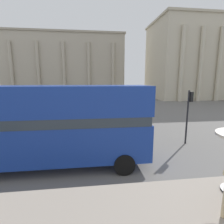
{
  "coord_description": "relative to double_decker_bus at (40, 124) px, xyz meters",
  "views": [
    {
      "loc": [
        -0.67,
        -2.05,
        4.52
      ],
      "look_at": [
        1.61,
        15.8,
        1.29
      ],
      "focal_mm": 28.0,
      "sensor_mm": 36.0,
      "label": 1
    }
  ],
  "objects": [
    {
      "name": "plaza_building_right",
      "position": [
        35.47,
        35.14,
        7.22
      ],
      "size": [
        33.62,
        15.73,
        19.21
      ],
      "color": "beige",
      "rests_on": "ground_plane"
    },
    {
      "name": "traffic_light_mid",
      "position": [
        2.45,
        8.49,
        0.05
      ],
      "size": [
        0.42,
        0.24,
        3.72
      ],
      "color": "black",
      "rests_on": "ground_plane"
    },
    {
      "name": "traffic_light_near",
      "position": [
        9.45,
        2.48,
        0.14
      ],
      "size": [
        0.42,
        0.24,
        3.86
      ],
      "color": "black",
      "rests_on": "ground_plane"
    },
    {
      "name": "traffic_light_far",
      "position": [
        0.34,
        17.38,
        0.17
      ],
      "size": [
        0.42,
        0.24,
        3.92
      ],
      "color": "black",
      "rests_on": "ground_plane"
    },
    {
      "name": "double_decker_bus",
      "position": [
        0.0,
        0.0,
        0.0
      ],
      "size": [
        11.02,
        2.66,
        4.28
      ],
      "rotation": [
        0.0,
        0.0,
        0.12
      ],
      "color": "black",
      "rests_on": "ground_plane"
    },
    {
      "name": "pedestrian_blue",
      "position": [
        1.48,
        10.78,
        -1.43
      ],
      "size": [
        0.32,
        0.32,
        1.66
      ],
      "rotation": [
        0.0,
        0.0,
        1.85
      ],
      "color": "#282B33",
      "rests_on": "ground_plane"
    },
    {
      "name": "pedestrian_red",
      "position": [
        -0.22,
        10.84,
        -1.37
      ],
      "size": [
        0.32,
        0.32,
        1.75
      ],
      "rotation": [
        0.0,
        0.0,
        3.18
      ],
      "color": "#282B33",
      "rests_on": "ground_plane"
    },
    {
      "name": "plaza_building_left",
      "position": [
        -4.35,
        48.98,
        6.6
      ],
      "size": [
        34.59,
        15.22,
        17.96
      ],
      "color": "#B2A893",
      "rests_on": "ground_plane"
    }
  ]
}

